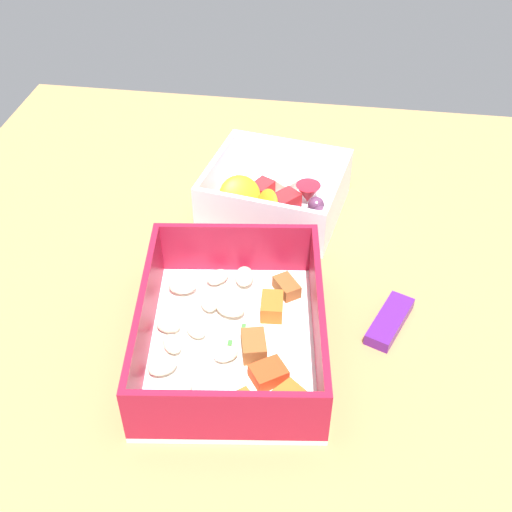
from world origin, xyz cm
name	(u,v)px	position (x,y,z in cm)	size (l,w,h in cm)	color
table_surface	(254,290)	(0.00, 0.00, 1.00)	(80.00, 80.00, 2.00)	#9E7547
pasta_container	(232,332)	(8.88, -0.76, 3.87)	(23.15, 18.99, 6.24)	white
fruit_bowl	(276,198)	(-12.35, 0.67, 4.07)	(15.79, 17.01, 5.86)	white
candy_bar	(390,321)	(4.04, 13.75, 2.60)	(7.00, 2.40, 1.20)	#51197A
paper_cup_liner	(282,161)	(-22.34, 0.15, 2.72)	(3.34, 3.34, 1.45)	white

